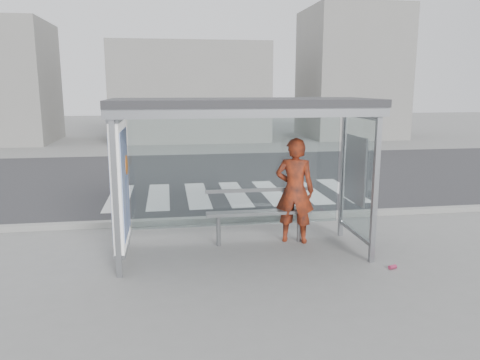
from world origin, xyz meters
name	(u,v)px	position (x,y,z in m)	size (l,w,h in m)	color
ground	(243,254)	(0.00, 0.00, 0.00)	(80.00, 80.00, 0.00)	slate
road	(208,177)	(0.00, 7.00, 0.00)	(30.00, 10.00, 0.01)	#2E2D30
curb	(229,219)	(0.00, 1.95, 0.06)	(30.00, 0.18, 0.12)	gray
crosswalk	(235,194)	(0.50, 4.50, 0.00)	(6.55, 3.00, 0.00)	silver
bus_shelter	(221,138)	(-0.37, 0.06, 1.98)	(4.25, 1.65, 2.62)	gray
building_center	(189,92)	(0.00, 18.00, 2.50)	(8.00, 5.00, 5.00)	gray
building_right	(351,74)	(9.00, 18.00, 3.50)	(5.00, 5.00, 7.00)	gray
person	(295,191)	(1.02, 0.50, 0.96)	(0.70, 0.46, 1.92)	#C35612
bench	(259,212)	(0.37, 0.50, 0.58)	(1.91, 0.33, 0.99)	slate
soda_can	(392,267)	(2.20, -1.04, 0.03)	(0.07, 0.07, 0.12)	#CF3D69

